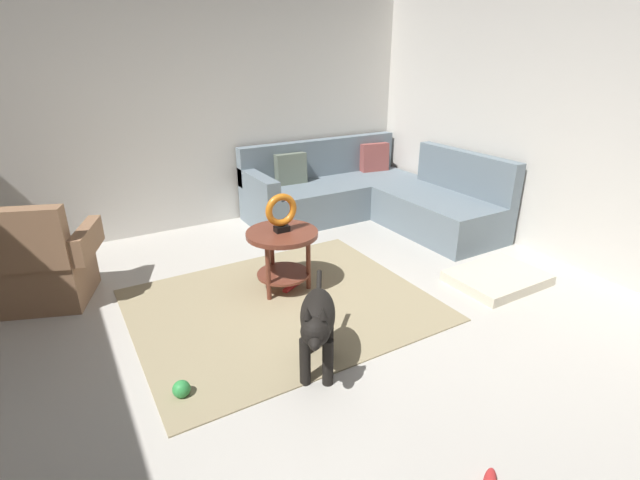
% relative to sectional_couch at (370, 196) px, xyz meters
% --- Properties ---
extents(ground_plane, '(6.00, 6.00, 0.10)m').
position_rel_sectional_couch_xyz_m(ground_plane, '(-1.99, -2.02, -0.34)').
color(ground_plane, beige).
extents(wall_back, '(6.00, 0.12, 2.70)m').
position_rel_sectional_couch_xyz_m(wall_back, '(-1.99, 0.92, 1.06)').
color(wall_back, silver).
rests_on(wall_back, ground_plane).
extents(wall_right, '(0.12, 6.00, 2.70)m').
position_rel_sectional_couch_xyz_m(wall_right, '(0.95, -2.02, 1.06)').
color(wall_right, silver).
rests_on(wall_right, ground_plane).
extents(area_rug, '(2.30, 1.90, 0.01)m').
position_rel_sectional_couch_xyz_m(area_rug, '(-1.84, -1.32, -0.28)').
color(area_rug, tan).
rests_on(area_rug, ground_plane).
extents(sectional_couch, '(2.20, 2.25, 0.88)m').
position_rel_sectional_couch_xyz_m(sectional_couch, '(0.00, 0.00, 0.00)').
color(sectional_couch, slate).
rests_on(sectional_couch, ground_plane).
extents(armchair, '(0.96, 0.84, 0.88)m').
position_rel_sectional_couch_xyz_m(armchair, '(-3.45, -0.30, 0.03)').
color(armchair, '#936B4C').
rests_on(armchair, ground_plane).
extents(side_table, '(0.60, 0.60, 0.54)m').
position_rel_sectional_couch_xyz_m(side_table, '(-1.70, -1.08, 0.13)').
color(side_table, brown).
rests_on(side_table, ground_plane).
extents(torus_sculpture, '(0.28, 0.08, 0.33)m').
position_rel_sectional_couch_xyz_m(torus_sculpture, '(-1.70, -1.08, 0.42)').
color(torus_sculpture, black).
rests_on(torus_sculpture, side_table).
extents(dog_bed_mat, '(0.80, 0.60, 0.09)m').
position_rel_sectional_couch_xyz_m(dog_bed_mat, '(-0.01, -1.94, -0.24)').
color(dog_bed_mat, beige).
rests_on(dog_bed_mat, ground_plane).
extents(dog, '(0.50, 0.74, 0.63)m').
position_rel_sectional_couch_xyz_m(dog, '(-2.01, -2.19, 0.09)').
color(dog, black).
rests_on(dog, ground_plane).
extents(dog_toy_ball, '(0.11, 0.11, 0.11)m').
position_rel_sectional_couch_xyz_m(dog_toy_ball, '(-2.83, -1.98, -0.24)').
color(dog_toy_ball, green).
rests_on(dog_toy_ball, ground_plane).
extents(dog_toy_rope, '(0.20, 0.14, 0.05)m').
position_rel_sectional_couch_xyz_m(dog_toy_rope, '(-1.64, -1.12, -0.26)').
color(dog_toy_rope, red).
rests_on(dog_toy_rope, ground_plane).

